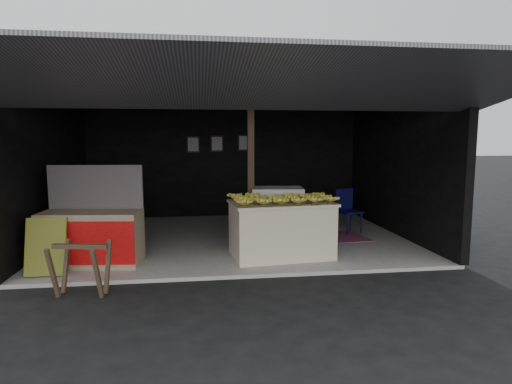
{
  "coord_description": "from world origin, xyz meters",
  "views": [
    {
      "loc": [
        -0.68,
        -6.09,
        2.08
      ],
      "look_at": [
        0.35,
        1.54,
        1.1
      ],
      "focal_mm": 30.0,
      "sensor_mm": 36.0,
      "label": 1
    }
  ],
  "objects": [
    {
      "name": "ground",
      "position": [
        0.0,
        0.0,
        0.0
      ],
      "size": [
        80.0,
        80.0,
        0.0
      ],
      "primitive_type": "plane",
      "color": "black",
      "rests_on": "ground"
    },
    {
      "name": "concrete_slab",
      "position": [
        0.0,
        2.5,
        0.03
      ],
      "size": [
        7.0,
        5.0,
        0.06
      ],
      "primitive_type": "cube",
      "color": "gray",
      "rests_on": "ground"
    },
    {
      "name": "shophouse",
      "position": [
        0.0,
        2.82,
        2.1
      ],
      "size": [
        7.4,
        7.29,
        3.02
      ],
      "color": "black",
      "rests_on": "ground"
    },
    {
      "name": "banana_table",
      "position": [
        0.7,
        0.94,
        0.53
      ],
      "size": [
        1.8,
        1.21,
        0.94
      ],
      "rotation": [
        0.0,
        0.0,
        0.1
      ],
      "color": "beige",
      "rests_on": "concrete_slab"
    },
    {
      "name": "banana_pile",
      "position": [
        0.7,
        0.94,
        1.1
      ],
      "size": [
        1.67,
        1.1,
        0.19
      ],
      "primitive_type": null,
      "rotation": [
        0.0,
        0.0,
        0.1
      ],
      "color": "gold",
      "rests_on": "banana_table"
    },
    {
      "name": "white_crate",
      "position": [
        0.81,
        1.9,
        0.6
      ],
      "size": [
        1.03,
        0.75,
        1.07
      ],
      "rotation": [
        0.0,
        0.0,
        -0.1
      ],
      "color": "white",
      "rests_on": "concrete_slab"
    },
    {
      "name": "neighbor_stall",
      "position": [
        -2.39,
        0.87,
        0.54
      ],
      "size": [
        1.59,
        0.85,
        1.58
      ],
      "rotation": [
        0.0,
        0.0,
        -0.11
      ],
      "color": "#998466",
      "rests_on": "concrete_slab"
    },
    {
      "name": "green_signboard",
      "position": [
        -2.93,
        0.4,
        0.49
      ],
      "size": [
        0.57,
        0.27,
        0.84
      ],
      "primitive_type": "cube",
      "rotation": [
        -0.28,
        0.0,
        0.0
      ],
      "color": "black",
      "rests_on": "concrete_slab"
    },
    {
      "name": "sawhorse",
      "position": [
        -2.23,
        -0.41,
        0.45
      ],
      "size": [
        0.73,
        0.72,
        0.7
      ],
      "rotation": [
        0.0,
        0.0,
        -0.18
      ],
      "color": "#4A3625",
      "rests_on": "ground"
    },
    {
      "name": "water_barrel",
      "position": [
        1.49,
        1.31,
        0.3
      ],
      "size": [
        0.33,
        0.33,
        0.48
      ],
      "primitive_type": "cylinder",
      "color": "#0D1292",
      "rests_on": "concrete_slab"
    },
    {
      "name": "plastic_chair",
      "position": [
        2.46,
        2.6,
        0.61
      ],
      "size": [
        0.55,
        0.55,
        0.93
      ],
      "rotation": [
        0.0,
        0.0,
        0.3
      ],
      "color": "#0C0B3C",
      "rests_on": "concrete_slab"
    },
    {
      "name": "magenta_rug",
      "position": [
        1.93,
        2.15,
        0.07
      ],
      "size": [
        1.58,
        1.13,
        0.01
      ],
      "primitive_type": "cube",
      "rotation": [
        0.0,
        0.0,
        0.09
      ],
      "color": "#6B1755",
      "rests_on": "concrete_slab"
    },
    {
      "name": "picture_frames",
      "position": [
        -0.17,
        4.89,
        1.93
      ],
      "size": [
        1.62,
        0.04,
        0.46
      ],
      "color": "black",
      "rests_on": "shophouse"
    }
  ]
}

